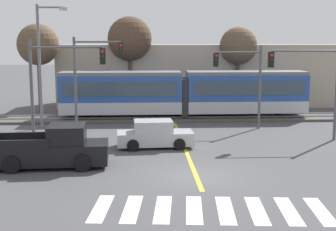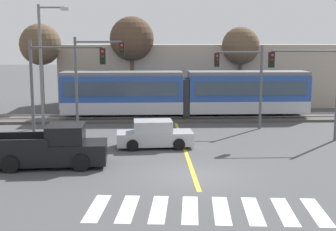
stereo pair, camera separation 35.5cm
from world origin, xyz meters
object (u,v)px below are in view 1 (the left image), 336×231
object	(u,v)px
traffic_light_mid_left	(57,75)
bare_tree_east	(238,46)
traffic_light_far_left	(91,69)
street_lamp_west	(42,59)
light_rail_tram	(184,92)
sedan_crossing	(155,135)
pickup_truck	(53,149)
bare_tree_far_west	(38,45)
bare_tree_west	(130,39)
traffic_light_mid_right	(313,76)
traffic_light_far_right	(244,74)

from	to	relation	value
traffic_light_mid_left	bare_tree_east	world-z (taller)	bare_tree_east
traffic_light_far_left	street_lamp_west	world-z (taller)	street_lamp_west
light_rail_tram	traffic_light_far_left	size ratio (longest dim) A/B	3.01
bare_tree_east	light_rail_tram	bearing A→B (deg)	-136.47
sedan_crossing	pickup_truck	world-z (taller)	pickup_truck
light_rail_tram	traffic_light_far_left	distance (m)	8.11
traffic_light_far_left	bare_tree_far_west	distance (m)	9.86
bare_tree_far_west	traffic_light_far_left	bearing A→B (deg)	-58.24
bare_tree_west	pickup_truck	bearing A→B (deg)	-99.90
traffic_light_far_left	bare_tree_west	xyz separation A→B (m)	(2.28, 9.49, 1.97)
pickup_truck	bare_tree_west	size ratio (longest dim) A/B	0.69
traffic_light_mid_left	bare_tree_far_west	bearing A→B (deg)	106.46
light_rail_tram	pickup_truck	world-z (taller)	light_rail_tram
traffic_light_mid_right	bare_tree_far_west	size ratio (longest dim) A/B	0.79
traffic_light_far_right	bare_tree_west	distance (m)	12.34
bare_tree_west	bare_tree_east	size ratio (longest dim) A/B	1.12
traffic_light_mid_left	bare_tree_east	size ratio (longest dim) A/B	0.84
traffic_light_far_left	sedan_crossing	bearing A→B (deg)	-52.07
traffic_light_far_left	bare_tree_far_west	bearing A→B (deg)	121.76
bare_tree_west	bare_tree_east	distance (m)	9.29
traffic_light_far_left	traffic_light_mid_right	distance (m)	13.80
traffic_light_far_right	sedan_crossing	bearing A→B (deg)	-138.99
light_rail_tram	sedan_crossing	distance (m)	9.99
bare_tree_west	bare_tree_east	xyz separation A→B (m)	(9.26, -0.15, -0.60)
pickup_truck	traffic_light_far_left	world-z (taller)	traffic_light_far_left
traffic_light_mid_left	pickup_truck	bearing A→B (deg)	-83.99
traffic_light_mid_left	street_lamp_west	bearing A→B (deg)	109.57
traffic_light_far_left	light_rail_tram	bearing A→B (deg)	34.92
traffic_light_far_right	bare_tree_east	xyz separation A→B (m)	(1.48, 9.13, 1.76)
street_lamp_west	sedan_crossing	bearing A→B (deg)	-40.63
light_rail_tram	traffic_light_far_left	bearing A→B (deg)	-145.08
bare_tree_far_west	bare_tree_east	bearing A→B (deg)	3.61
pickup_truck	traffic_light_far_right	world-z (taller)	traffic_light_far_right
light_rail_tram	bare_tree_east	bearing A→B (deg)	43.53
light_rail_tram	traffic_light_far_right	world-z (taller)	traffic_light_far_right
bare_tree_far_west	sedan_crossing	bearing A→B (deg)	-55.78
sedan_crossing	traffic_light_mid_left	xyz separation A→B (m)	(-5.41, 0.88, 3.28)
traffic_light_mid_right	bare_tree_east	world-z (taller)	bare_tree_east
traffic_light_far_right	bare_tree_far_west	size ratio (longest dim) A/B	0.77
sedan_crossing	traffic_light_mid_left	world-z (taller)	traffic_light_mid_left
traffic_light_mid_left	traffic_light_mid_right	size ratio (longest dim) A/B	1.04
traffic_light_far_right	traffic_light_far_left	distance (m)	10.07
pickup_truck	street_lamp_west	distance (m)	11.11
light_rail_tram	traffic_light_far_left	xyz separation A→B (m)	(-6.44, -4.50, 2.02)
pickup_truck	traffic_light_far_left	distance (m)	9.55
traffic_light_mid_left	traffic_light_mid_right	bearing A→B (deg)	1.77
traffic_light_far_right	street_lamp_west	bearing A→B (deg)	175.79
traffic_light_mid_right	street_lamp_west	size ratio (longest dim) A/B	0.69
traffic_light_mid_left	traffic_light_far_right	bearing A→B (deg)	21.02
bare_tree_far_west	traffic_light_mid_left	bearing A→B (deg)	-73.54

